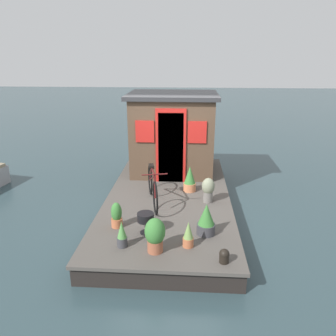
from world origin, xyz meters
name	(u,v)px	position (x,y,z in m)	size (l,w,h in m)	color
ground_plane	(169,211)	(0.00, 0.00, 0.00)	(60.00, 60.00, 0.00)	#2D4247
houseboat_deck	(169,203)	(0.00, 0.00, 0.20)	(5.53, 2.69, 0.39)	#4C4742
houseboat_cabin	(173,133)	(1.65, 0.00, 1.43)	(1.86, 2.25, 2.06)	#4C3828
bicycle	(153,186)	(-0.46, 0.30, 0.77)	(1.65, 0.53, 0.81)	black
potted_plant_thyme	(190,179)	(0.26, -0.47, 0.67)	(0.29, 0.29, 0.59)	#C6754C
potted_plant_mint	(155,234)	(-2.27, 0.07, 0.70)	(0.33, 0.33, 0.58)	#935138
potted_plant_succulent	(188,235)	(-2.09, -0.45, 0.60)	(0.18, 0.18, 0.44)	#B2603D
potted_plant_rosemary	(206,220)	(-1.66, -0.76, 0.66)	(0.32, 0.32, 0.57)	#38383D
potted_plant_sage	(122,235)	(-2.16, 0.62, 0.61)	(0.17, 0.17, 0.45)	#38383D
potted_plant_basil	(208,189)	(-0.32, -0.85, 0.69)	(0.27, 0.27, 0.53)	slate
potted_plant_fern	(117,216)	(-1.51, 0.84, 0.61)	(0.20, 0.20, 0.47)	#B2603D
charcoal_grill	(146,218)	(-1.70, 0.29, 0.67)	(0.29, 0.29, 0.38)	black
mooring_bollard	(224,256)	(-2.49, -1.00, 0.50)	(0.15, 0.15, 0.22)	black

